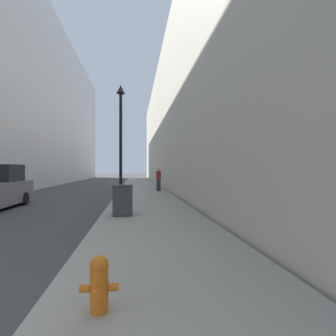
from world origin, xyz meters
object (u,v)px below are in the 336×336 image
object	(u,v)px
fire_hydrant	(99,283)
pedestrian_on_sidewalk	(159,180)
lamppost	(121,132)
trash_bin	(123,200)

from	to	relation	value
fire_hydrant	pedestrian_on_sidewalk	world-z (taller)	pedestrian_on_sidewalk
fire_hydrant	lamppost	xyz separation A→B (m)	(-0.33, 10.97, 3.32)
trash_bin	pedestrian_on_sidewalk	distance (m)	10.64
trash_bin	pedestrian_on_sidewalk	xyz separation A→B (m)	(2.26, 10.39, 0.31)
fire_hydrant	pedestrian_on_sidewalk	bearing A→B (deg)	82.45
trash_bin	lamppost	world-z (taller)	lamppost
trash_bin	lamppost	distance (m)	5.40
fire_hydrant	trash_bin	distance (m)	6.56
trash_bin	fire_hydrant	bearing A→B (deg)	-89.88
trash_bin	lamppost	xyz separation A→B (m)	(-0.31, 4.41, 3.10)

